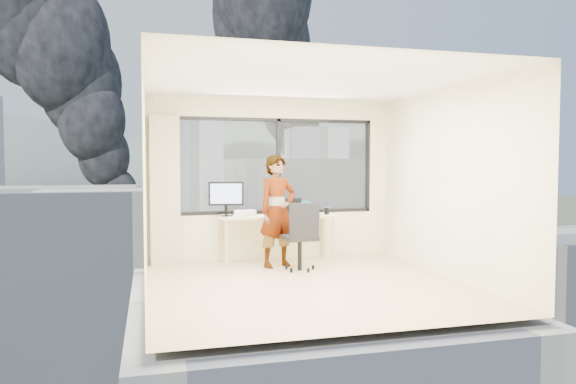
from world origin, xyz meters
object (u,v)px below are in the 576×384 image
object	(u,v)px
laptop	(295,207)
game_console	(244,212)
chair	(300,236)
handbag	(304,206)
monitor	(226,199)
desk	(277,239)
person	(277,211)

from	to	relation	value
laptop	game_console	bearing A→B (deg)	159.20
game_console	laptop	size ratio (longest dim) A/B	0.83
game_console	chair	bearing A→B (deg)	-57.40
chair	game_console	distance (m)	1.14
chair	laptop	bearing A→B (deg)	77.56
game_console	handbag	distance (m)	1.01
monitor	game_console	distance (m)	0.40
desk	monitor	world-z (taller)	monitor
monitor	handbag	bearing A→B (deg)	15.21
handbag	chair	bearing A→B (deg)	-99.79
game_console	handbag	xyz separation A→B (m)	(1.00, 0.03, 0.07)
chair	monitor	xyz separation A→B (m)	(-0.97, 0.78, 0.51)
game_console	laptop	world-z (taller)	laptop
person	laptop	distance (m)	0.54
desk	game_console	size ratio (longest dim) A/B	5.60
laptop	handbag	bearing A→B (deg)	34.21
chair	laptop	size ratio (longest dim) A/B	2.65
desk	game_console	xyz separation A→B (m)	(-0.49, 0.19, 0.41)
chair	person	bearing A→B (deg)	123.37
chair	monitor	distance (m)	1.34
chair	handbag	world-z (taller)	chair
person	handbag	world-z (taller)	person
monitor	game_console	xyz separation A→B (m)	(0.31, 0.11, -0.23)
desk	chair	distance (m)	0.73
desk	game_console	distance (m)	0.67
chair	handbag	distance (m)	1.05
monitor	laptop	xyz separation A→B (m)	(1.10, -0.06, -0.15)
desk	monitor	xyz separation A→B (m)	(-0.80, 0.08, 0.65)
chair	laptop	world-z (taller)	chair
person	desk	bearing A→B (deg)	57.86
handbag	desk	bearing A→B (deg)	-145.55
person	game_console	world-z (taller)	person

